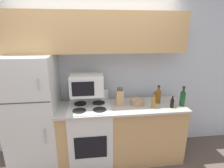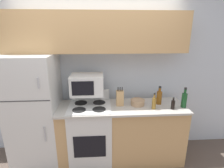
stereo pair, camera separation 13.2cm
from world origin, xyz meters
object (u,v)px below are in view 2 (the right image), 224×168
object	(u,v)px
microwave	(87,84)
bottle_vinegar	(154,103)
stove	(91,133)
knife_block	(120,98)
refrigerator	(36,112)
bowl	(138,102)
bottle_soy_sauce	(173,104)
bottle_whiskey	(159,97)
bottle_wine_green	(184,100)

from	to	relation	value
microwave	bottle_vinegar	size ratio (longest dim) A/B	1.96
stove	knife_block	bearing A→B (deg)	2.71
refrigerator	bottle_vinegar	bearing A→B (deg)	-6.35
refrigerator	bottle_vinegar	distance (m)	1.76
refrigerator	bowl	bearing A→B (deg)	-1.56
bowl	bottle_soy_sauce	distance (m)	0.51
bottle_whiskey	bottle_vinegar	bearing A→B (deg)	-127.19
refrigerator	bottle_soy_sauce	xyz separation A→B (m)	(2.01, -0.22, 0.16)
microwave	bottle_wine_green	size ratio (longest dim) A/B	1.57
knife_block	bottle_vinegar	xyz separation A→B (m)	(0.47, -0.15, -0.02)
bottle_wine_green	knife_block	bearing A→B (deg)	172.65
bowl	bottle_wine_green	distance (m)	0.67
stove	bottle_soy_sauce	world-z (taller)	bottle_soy_sauce
bottle_vinegar	bottle_wine_green	xyz separation A→B (m)	(0.46, 0.03, 0.02)
stove	bottle_whiskey	distance (m)	1.19
bowl	bottle_soy_sauce	xyz separation A→B (m)	(0.47, -0.17, 0.03)
refrigerator	microwave	size ratio (longest dim) A/B	3.62
bottle_wine_green	bottle_whiskey	xyz separation A→B (m)	(-0.32, 0.14, -0.01)
microwave	bottle_wine_green	xyz separation A→B (m)	(1.41, -0.19, -0.20)
bowl	bottle_soy_sauce	world-z (taller)	bottle_soy_sauce
bowl	bottle_soy_sauce	size ratio (longest dim) A/B	1.20
bottle_soy_sauce	bottle_whiskey	size ratio (longest dim) A/B	0.64
microwave	bowl	distance (m)	0.80
bottle_whiskey	knife_block	bearing A→B (deg)	-178.16
knife_block	microwave	bearing A→B (deg)	172.22
microwave	knife_block	distance (m)	0.52
microwave	bottle_wine_green	distance (m)	1.43
knife_block	bottle_vinegar	world-z (taller)	knife_block
bottle_soy_sauce	bottle_vinegar	world-z (taller)	bottle_vinegar
microwave	refrigerator	bearing A→B (deg)	-178.11
stove	bottle_wine_green	size ratio (longest dim) A/B	3.69
bowl	bottle_wine_green	bearing A→B (deg)	-10.11
refrigerator	microwave	xyz separation A→B (m)	(0.78, 0.03, 0.40)
bowl	bottle_wine_green	xyz separation A→B (m)	(0.66, -0.12, 0.07)
microwave	knife_block	xyz separation A→B (m)	(0.48, -0.07, -0.20)
stove	bottle_soy_sauce	xyz separation A→B (m)	(1.19, -0.16, 0.52)
bowl	bottle_whiskey	size ratio (longest dim) A/B	0.77
microwave	bottle_vinegar	distance (m)	1.00
bottle_whiskey	stove	bearing A→B (deg)	-177.78
bowl	bottle_whiskey	xyz separation A→B (m)	(0.33, 0.02, 0.06)
bottle_soy_sauce	bottle_vinegar	distance (m)	0.27
microwave	bottle_whiskey	size ratio (longest dim) A/B	1.68
refrigerator	bottle_wine_green	size ratio (longest dim) A/B	5.69
bottle_soy_sauce	bottle_wine_green	size ratio (longest dim) A/B	0.60
knife_block	bottle_soy_sauce	xyz separation A→B (m)	(0.74, -0.18, -0.05)
stove	bottle_wine_green	bearing A→B (deg)	-4.08
knife_block	bowl	xyz separation A→B (m)	(0.27, -0.00, -0.07)
microwave	knife_block	world-z (taller)	microwave
bowl	bottle_vinegar	size ratio (longest dim) A/B	0.90
stove	microwave	distance (m)	0.77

